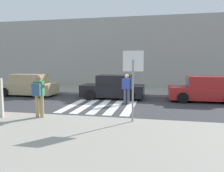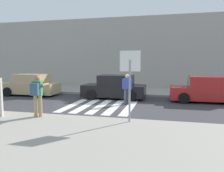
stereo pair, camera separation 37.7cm
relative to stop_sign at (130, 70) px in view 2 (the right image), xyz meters
The scene contains 15 objects.
ground_plane 4.69m from the stop_sign, 120.13° to the left, with size 120.00×120.00×0.00m, color #38383A.
sidewalk_near 3.88m from the stop_sign, 129.54° to the right, with size 60.00×6.00×0.14m, color #9E998C.
sidewalk_far 10.07m from the stop_sign, 102.36° to the left, with size 60.00×4.80×0.14m, color #9E998C.
building_facade_far 14.25m from the stop_sign, 98.56° to the left, with size 56.00×4.00×6.54m, color #ADA89E.
crosswalk_stripe_0 5.73m from the stop_sign, 134.03° to the left, with size 0.44×5.20×0.01m, color silver.
crosswalk_stripe_1 5.25m from the stop_sign, 127.18° to the left, with size 0.44×5.20×0.01m, color silver.
crosswalk_stripe_2 4.85m from the stop_sign, 118.81° to the left, with size 0.44×5.20×0.01m, color silver.
crosswalk_stripe_3 4.56m from the stop_sign, 108.87° to the left, with size 0.44×5.20×0.01m, color silver.
crosswalk_stripe_4 4.40m from the stop_sign, 97.61° to the left, with size 0.44×5.20×0.01m, color silver.
stop_sign is the anchor object (origin of this frame).
photographer_with_backpack 3.90m from the stop_sign, behind, with size 0.64×0.88×1.72m.
pedestrian_crossing 4.35m from the stop_sign, 100.98° to the left, with size 0.58×0.25×1.72m.
parked_car_tan 10.21m from the stop_sign, 144.03° to the left, with size 4.10×1.92×1.55m.
parked_car_black 6.40m from the stop_sign, 108.15° to the left, with size 4.10×1.92×1.55m.
parked_car_red 7.12m from the stop_sign, 58.14° to the left, with size 4.10×1.92×1.55m.
Camera 2 is at (3.36, -11.64, 2.35)m, focal length 35.00 mm.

